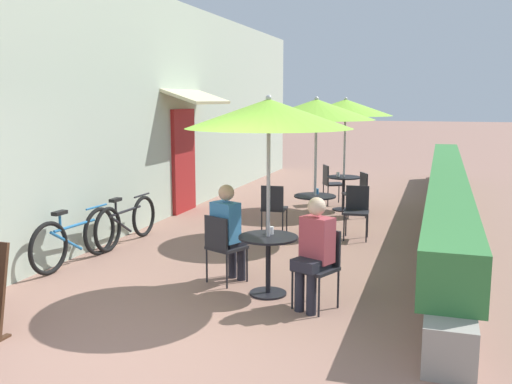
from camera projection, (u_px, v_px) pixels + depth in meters
ground_plane at (124, 359)px, 5.09m from camera, size 120.00×120.00×0.00m
cafe_facade_wall at (188, 109)px, 12.07m from camera, size 0.98×14.20×4.20m
planter_hedge at (447, 194)px, 10.74m from camera, size 0.60×13.20×1.01m
patio_table_near at (268, 254)px, 6.70m from camera, size 0.70×0.70×0.71m
patio_umbrella_near at (269, 114)px, 6.43m from camera, size 1.92×1.92×2.34m
cafe_chair_near_left at (320, 262)px, 6.29m from camera, size 0.53×0.53×0.87m
seated_patron_near_left at (314, 249)px, 6.18m from camera, size 0.46×0.50×1.25m
cafe_chair_near_right at (222, 243)px, 7.09m from camera, size 0.53×0.53×0.87m
seated_patron_near_right at (229, 229)px, 7.15m from camera, size 0.46×0.50×1.25m
coffee_cup_near at (271, 230)px, 6.76m from camera, size 0.07×0.07×0.09m
patio_table_mid at (315, 208)px, 9.54m from camera, size 0.70×0.70×0.71m
patio_umbrella_mid at (316, 110)px, 9.28m from camera, size 1.92×1.92×2.34m
cafe_chair_mid_left at (274, 206)px, 9.63m from camera, size 0.43×0.43×0.87m
cafe_chair_mid_right at (357, 208)px, 9.44m from camera, size 0.43×0.43×0.87m
coffee_cup_mid at (317, 191)px, 9.66m from camera, size 0.07×0.07×0.09m
patio_table_far at (344, 187)px, 11.87m from camera, size 0.70×0.70×0.71m
patio_umbrella_far at (346, 108)px, 11.60m from camera, size 1.92×1.92×2.34m
cafe_chair_far_left at (330, 181)px, 12.52m from camera, size 0.54×0.54×0.87m
cafe_chair_far_right at (358, 191)px, 11.20m from camera, size 0.54×0.54×0.87m
coffee_cup_far at (338, 174)px, 11.84m from camera, size 0.07×0.07×0.09m
bicycle_leaning at (75, 238)px, 7.96m from camera, size 0.19×1.78×0.81m
bicycle_second at (126, 222)px, 9.10m from camera, size 0.11×1.75×0.79m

